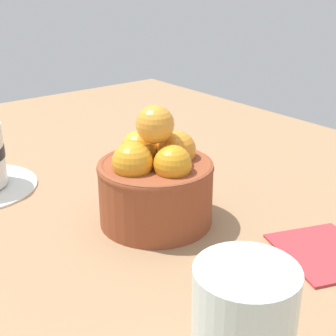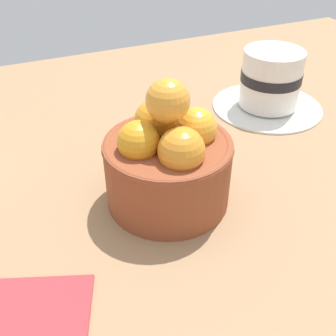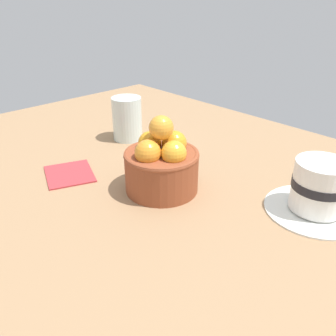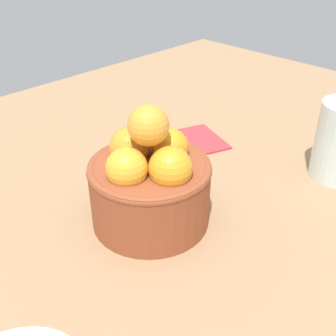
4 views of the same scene
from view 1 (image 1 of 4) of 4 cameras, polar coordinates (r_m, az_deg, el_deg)
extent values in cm
cube|color=#997551|center=(60.10, -1.38, -7.53)|extent=(130.37, 95.57, 3.34)
cylinder|color=brown|center=(57.62, -1.43, -2.88)|extent=(13.25, 13.25, 7.42)
torus|color=brown|center=(56.30, -1.46, 0.17)|extent=(13.45, 13.45, 1.00)
sphere|color=orange|center=(53.57, 0.60, 0.48)|extent=(4.21, 4.21, 4.21)
sphere|color=orange|center=(57.69, 0.97, 2.10)|extent=(4.58, 4.58, 4.58)
sphere|color=gold|center=(58.17, -3.39, 2.24)|extent=(4.39, 4.39, 4.39)
sphere|color=orange|center=(54.08, -4.07, 0.64)|extent=(4.57, 4.57, 4.57)
sphere|color=orange|center=(54.74, -1.15, 5.10)|extent=(4.31, 4.31, 4.31)
cylinder|color=silver|center=(35.55, 8.62, -18.42)|extent=(7.06, 7.06, 10.30)
cube|color=#B23338|center=(55.31, 17.59, -9.18)|extent=(12.81, 11.97, 0.60)
camera|label=2|loc=(0.69, 30.59, 20.72)|focal=44.43mm
camera|label=3|loc=(1.10, 1.39, 25.07)|focal=38.78mm
camera|label=4|loc=(0.68, -38.39, 19.80)|focal=44.82mm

